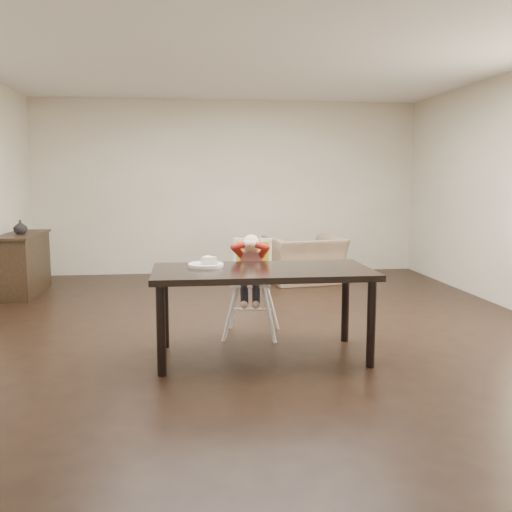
{
  "coord_description": "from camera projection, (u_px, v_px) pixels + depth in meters",
  "views": [
    {
      "loc": [
        -0.68,
        -5.53,
        1.49
      ],
      "look_at": [
        -0.06,
        -0.49,
        0.8
      ],
      "focal_mm": 40.0,
      "sensor_mm": 36.0,
      "label": 1
    }
  ],
  "objects": [
    {
      "name": "ground",
      "position": [
        256.0,
        328.0,
        5.72
      ],
      "size": [
        7.0,
        7.0,
        0.0
      ],
      "primitive_type": "plane",
      "color": "black",
      "rests_on": "ground"
    },
    {
      "name": "room_walls",
      "position": [
        256.0,
        140.0,
        5.47
      ],
      "size": [
        6.02,
        7.02,
        2.71
      ],
      "color": "#BCB49C",
      "rests_on": "ground"
    },
    {
      "name": "dining_table",
      "position": [
        262.0,
        278.0,
        4.72
      ],
      "size": [
        1.8,
        0.9,
        0.75
      ],
      "color": "black",
      "rests_on": "ground"
    },
    {
      "name": "high_chair",
      "position": [
        252.0,
        264.0,
        5.4
      ],
      "size": [
        0.48,
        0.48,
        0.97
      ],
      "rotation": [
        0.0,
        0.0,
        -0.21
      ],
      "color": "white",
      "rests_on": "ground"
    },
    {
      "name": "plate",
      "position": [
        207.0,
        263.0,
        4.81
      ],
      "size": [
        0.39,
        0.39,
        0.09
      ],
      "rotation": [
        0.0,
        0.0,
        -0.35
      ],
      "color": "white",
      "rests_on": "dining_table"
    },
    {
      "name": "armchair",
      "position": [
        304.0,
        252.0,
        8.17
      ],
      "size": [
        1.12,
        0.83,
        0.89
      ],
      "primitive_type": "imported",
      "rotation": [
        0.0,
        0.0,
        3.32
      ],
      "color": "#987B60",
      "rests_on": "ground"
    },
    {
      "name": "sideboard",
      "position": [
        23.0,
        264.0,
        7.37
      ],
      "size": [
        0.44,
        1.26,
        0.79
      ],
      "color": "black",
      "rests_on": "ground"
    },
    {
      "name": "vase",
      "position": [
        20.0,
        227.0,
        7.26
      ],
      "size": [
        0.21,
        0.21,
        0.17
      ],
      "primitive_type": "imported",
      "rotation": [
        0.0,
        0.0,
        -0.23
      ],
      "color": "#99999E",
      "rests_on": "sideboard"
    }
  ]
}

